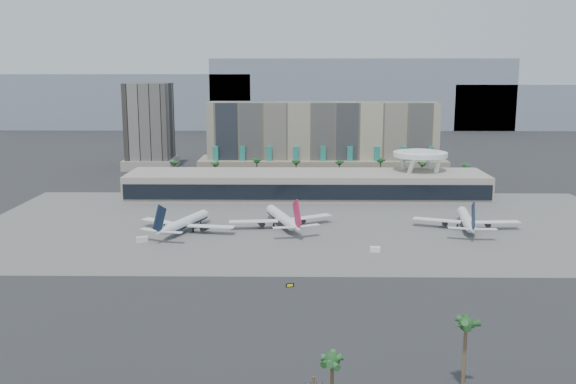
{
  "coord_description": "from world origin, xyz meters",
  "views": [
    {
      "loc": [
        -4.92,
        -192.01,
        61.04
      ],
      "look_at": [
        -7.94,
        40.0,
        16.02
      ],
      "focal_mm": 40.0,
      "sensor_mm": 36.0,
      "label": 1
    }
  ],
  "objects_px": {
    "airliner_left": "(185,223)",
    "airliner_right": "(467,220)",
    "airliner_centre": "(282,218)",
    "taxiway_sign": "(290,285)",
    "service_vehicle_b": "(375,249)",
    "service_vehicle_a": "(142,239)"
  },
  "relations": [
    {
      "from": "airliner_centre",
      "to": "taxiway_sign",
      "type": "xyz_separation_m",
      "value": [
        3.62,
        -68.93,
        -3.22
      ]
    },
    {
      "from": "airliner_right",
      "to": "service_vehicle_a",
      "type": "bearing_deg",
      "value": -162.47
    },
    {
      "from": "airliner_right",
      "to": "service_vehicle_b",
      "type": "xyz_separation_m",
      "value": [
        -38.85,
        -31.64,
        -2.78
      ]
    },
    {
      "from": "airliner_left",
      "to": "service_vehicle_a",
      "type": "distance_m",
      "value": 19.74
    },
    {
      "from": "airliner_centre",
      "to": "airliner_right",
      "type": "xyz_separation_m",
      "value": [
        70.86,
        -1.67,
        -0.1
      ]
    },
    {
      "from": "airliner_left",
      "to": "airliner_right",
      "type": "bearing_deg",
      "value": 23.5
    },
    {
      "from": "taxiway_sign",
      "to": "airliner_centre",
      "type": "bearing_deg",
      "value": 73.28
    },
    {
      "from": "airliner_centre",
      "to": "airliner_right",
      "type": "distance_m",
      "value": 70.88
    },
    {
      "from": "airliner_right",
      "to": "taxiway_sign",
      "type": "bearing_deg",
      "value": -127.08
    },
    {
      "from": "service_vehicle_b",
      "to": "taxiway_sign",
      "type": "height_order",
      "value": "service_vehicle_b"
    },
    {
      "from": "airliner_centre",
      "to": "airliner_right",
      "type": "height_order",
      "value": "airliner_centre"
    },
    {
      "from": "airliner_centre",
      "to": "service_vehicle_a",
      "type": "bearing_deg",
      "value": -174.27
    },
    {
      "from": "airliner_left",
      "to": "airliner_right",
      "type": "distance_m",
      "value": 107.83
    },
    {
      "from": "airliner_right",
      "to": "airliner_centre",
      "type": "bearing_deg",
      "value": -173.44
    },
    {
      "from": "airliner_left",
      "to": "service_vehicle_a",
      "type": "height_order",
      "value": "airliner_left"
    },
    {
      "from": "service_vehicle_a",
      "to": "airliner_centre",
      "type": "bearing_deg",
      "value": 3.55
    },
    {
      "from": "service_vehicle_a",
      "to": "taxiway_sign",
      "type": "relative_size",
      "value": 1.73
    },
    {
      "from": "airliner_left",
      "to": "service_vehicle_b",
      "type": "distance_m",
      "value": 73.64
    },
    {
      "from": "airliner_left",
      "to": "service_vehicle_a",
      "type": "bearing_deg",
      "value": -110.3
    },
    {
      "from": "airliner_centre",
      "to": "service_vehicle_b",
      "type": "bearing_deg",
      "value": -64.41
    },
    {
      "from": "airliner_centre",
      "to": "service_vehicle_a",
      "type": "distance_m",
      "value": 54.39
    },
    {
      "from": "airliner_left",
      "to": "airliner_right",
      "type": "height_order",
      "value": "airliner_right"
    }
  ]
}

